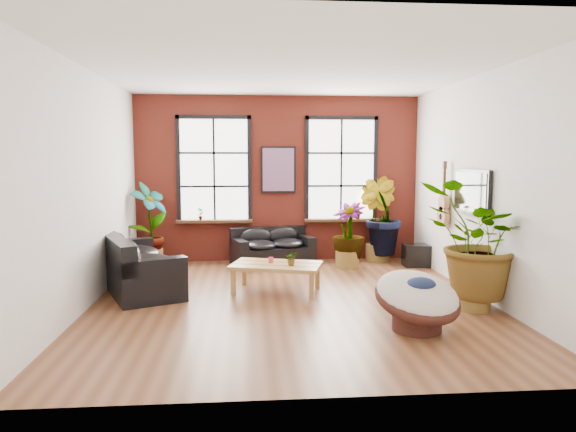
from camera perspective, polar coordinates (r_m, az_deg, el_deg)
name	(u,v)px	position (r m, az deg, el deg)	size (l,w,h in m)	color
room	(290,187)	(7.88, 0.26, 3.22)	(6.04, 6.54, 3.54)	brown
sofa_back	(272,248)	(10.67, -1.79, -3.55)	(1.80, 1.23, 0.75)	black
sofa_left	(135,265)	(8.97, -16.67, -5.22)	(1.85, 2.54, 0.93)	black
coffee_table	(276,267)	(8.48, -1.31, -5.67)	(1.62, 1.19, 0.56)	olive
papasan_chair	(417,298)	(6.79, 14.19, -8.86)	(1.34, 1.35, 0.81)	#401D17
poster	(278,170)	(10.89, -1.08, 5.17)	(0.74, 0.06, 0.98)	black
tv_wall_unit	(463,197)	(9.05, 18.86, 2.00)	(0.13, 1.86, 1.20)	black
media_box	(417,255)	(10.80, 14.13, -4.25)	(0.57, 0.48, 0.45)	black
pot_back_left	(151,258)	(10.77, -15.03, -4.52)	(0.63, 0.63, 0.37)	brown
pot_back_right	(378,252)	(11.16, 9.92, -4.01)	(0.52, 0.52, 0.37)	brown
pot_right_wall	(473,298)	(7.99, 19.90, -8.53)	(0.61, 0.61, 0.35)	brown
pot_mid	(347,259)	(10.42, 6.59, -4.77)	(0.58, 0.58, 0.34)	brown
floor_plant_back_left	(150,221)	(10.64, -15.07, -0.55)	(0.83, 0.56, 1.57)	#134712
floor_plant_back_right	(380,215)	(11.03, 10.19, 0.06)	(0.92, 0.74, 1.67)	#134712
floor_plant_right_wall	(478,241)	(7.84, 20.31, -2.62)	(1.53, 1.32, 1.70)	#134712
floor_plant_mid	(348,231)	(10.37, 6.74, -1.72)	(0.66, 0.66, 1.17)	#134712
table_plant	(292,258)	(8.33, 0.41, -4.72)	(0.20, 0.18, 0.22)	#134712
sill_plant_left	(200,214)	(10.92, -9.73, 0.28)	(0.14, 0.10, 0.27)	#134712
sill_plant_right	(357,212)	(11.13, 7.71, 0.42)	(0.15, 0.15, 0.27)	#134712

